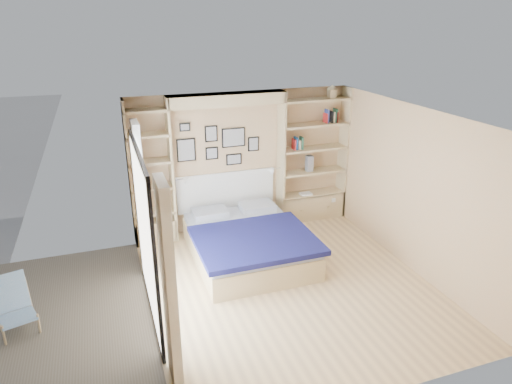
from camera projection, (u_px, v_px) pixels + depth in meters
name	position (u px, v px, depth m)	size (l,w,h in m)	color
ground	(288.00, 285.00, 6.72)	(4.50, 4.50, 0.00)	#E1BD81
room_shell	(233.00, 185.00, 7.55)	(4.50, 4.50, 4.50)	tan
bed	(247.00, 242.00, 7.38)	(1.81, 2.39, 1.07)	tan
photo_gallery	(217.00, 144.00, 7.96)	(1.48, 0.02, 0.82)	black
reading_lamps	(230.00, 174.00, 7.99)	(1.92, 0.12, 0.15)	silver
shelf_decor	(308.00, 132.00, 8.28)	(3.49, 0.23, 2.03)	#A51E1E
deck	(19.00, 337.00, 5.62)	(3.20, 4.00, 0.05)	#655A4A
deck_chair	(15.00, 306.00, 5.68)	(0.59, 0.77, 0.69)	tan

